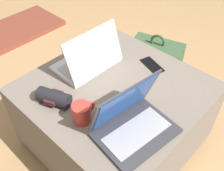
{
  "coord_description": "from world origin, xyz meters",
  "views": [
    {
      "loc": [
        -0.71,
        -0.65,
        1.38
      ],
      "look_at": [
        -0.06,
        -0.04,
        0.55
      ],
      "focal_mm": 42.0,
      "sensor_mm": 36.0,
      "label": 1
    }
  ],
  "objects_px": {
    "cell_phone": "(152,65)",
    "coffee_mug": "(82,113)",
    "backpack": "(155,67)",
    "wrist_brace": "(54,97)",
    "laptop_near": "(132,122)",
    "laptop_far": "(89,60)"
  },
  "relations": [
    {
      "from": "laptop_far",
      "to": "backpack",
      "type": "distance_m",
      "value": 0.64
    },
    {
      "from": "laptop_near",
      "to": "coffee_mug",
      "type": "height_order",
      "value": "laptop_near"
    },
    {
      "from": "laptop_far",
      "to": "wrist_brace",
      "type": "xyz_separation_m",
      "value": [
        -0.3,
        -0.08,
        -0.01
      ]
    },
    {
      "from": "laptop_near",
      "to": "cell_phone",
      "type": "relative_size",
      "value": 2.24
    },
    {
      "from": "laptop_near",
      "to": "wrist_brace",
      "type": "height_order",
      "value": "laptop_near"
    },
    {
      "from": "laptop_far",
      "to": "coffee_mug",
      "type": "bearing_deg",
      "value": 44.19
    },
    {
      "from": "wrist_brace",
      "to": "laptop_near",
      "type": "bearing_deg",
      "value": -70.74
    },
    {
      "from": "backpack",
      "to": "coffee_mug",
      "type": "relative_size",
      "value": 3.94
    },
    {
      "from": "wrist_brace",
      "to": "coffee_mug",
      "type": "xyz_separation_m",
      "value": [
        0.02,
        -0.18,
        0.01
      ]
    },
    {
      "from": "cell_phone",
      "to": "wrist_brace",
      "type": "height_order",
      "value": "wrist_brace"
    },
    {
      "from": "cell_phone",
      "to": "backpack",
      "type": "bearing_deg",
      "value": 46.03
    },
    {
      "from": "laptop_near",
      "to": "wrist_brace",
      "type": "bearing_deg",
      "value": 116.71
    },
    {
      "from": "cell_phone",
      "to": "wrist_brace",
      "type": "distance_m",
      "value": 0.57
    },
    {
      "from": "laptop_near",
      "to": "coffee_mug",
      "type": "relative_size",
      "value": 3.0
    },
    {
      "from": "laptop_near",
      "to": "laptop_far",
      "type": "relative_size",
      "value": 1.02
    },
    {
      "from": "laptop_near",
      "to": "coffee_mug",
      "type": "distance_m",
      "value": 0.22
    },
    {
      "from": "cell_phone",
      "to": "backpack",
      "type": "height_order",
      "value": "cell_phone"
    },
    {
      "from": "laptop_near",
      "to": "backpack",
      "type": "bearing_deg",
      "value": 34.61
    },
    {
      "from": "laptop_far",
      "to": "wrist_brace",
      "type": "height_order",
      "value": "laptop_far"
    },
    {
      "from": "cell_phone",
      "to": "wrist_brace",
      "type": "xyz_separation_m",
      "value": [
        -0.55,
        0.17,
        0.03
      ]
    },
    {
      "from": "backpack",
      "to": "coffee_mug",
      "type": "height_order",
      "value": "coffee_mug"
    },
    {
      "from": "cell_phone",
      "to": "coffee_mug",
      "type": "height_order",
      "value": "coffee_mug"
    }
  ]
}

